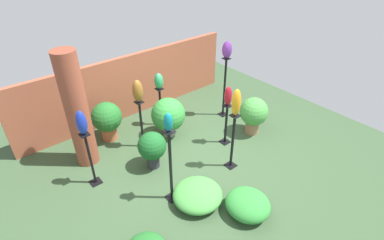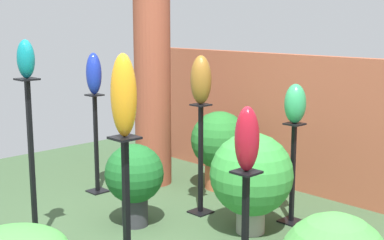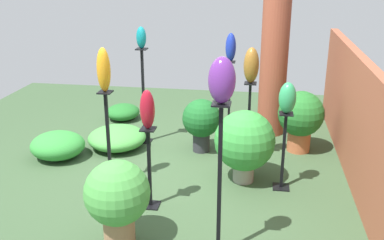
% 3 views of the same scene
% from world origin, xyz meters
% --- Properties ---
extents(brick_wall_back, '(5.60, 0.12, 1.54)m').
position_xyz_m(brick_wall_back, '(0.00, 2.37, 0.77)').
color(brick_wall_back, '#9E5138').
rests_on(brick_wall_back, ground).
extents(brick_pillar, '(0.42, 0.42, 2.33)m').
position_xyz_m(brick_pillar, '(-1.66, 1.35, 1.17)').
color(brick_pillar, brown).
rests_on(brick_pillar, ground).
extents(pedestal_teal, '(0.20, 0.20, 1.44)m').
position_xyz_m(pedestal_teal, '(-0.96, -0.56, 0.67)').
color(pedestal_teal, black).
rests_on(pedestal_teal, ground).
extents(pedestal_bronze, '(0.20, 0.20, 1.11)m').
position_xyz_m(pedestal_bronze, '(-0.55, 1.03, 0.50)').
color(pedestal_bronze, black).
rests_on(pedestal_bronze, ground).
extents(pedestal_amber, '(0.20, 0.20, 1.19)m').
position_xyz_m(pedestal_amber, '(0.44, -0.63, 0.54)').
color(pedestal_amber, black).
rests_on(pedestal_amber, ground).
extents(pedestal_jade, '(0.20, 0.20, 0.97)m').
position_xyz_m(pedestal_jade, '(0.24, 1.47, 0.44)').
color(pedestal_jade, black).
rests_on(pedestal_jade, ground).
extents(pedestal_cobalt, '(0.20, 0.20, 1.11)m').
position_xyz_m(pedestal_cobalt, '(-1.83, 0.66, 0.51)').
color(pedestal_cobalt, black).
rests_on(pedestal_cobalt, ground).
extents(art_vase_ruby, '(0.16, 0.16, 0.43)m').
position_xyz_m(art_vase_ruby, '(0.91, -0.01, 1.15)').
color(art_vase_ruby, maroon).
rests_on(art_vase_ruby, pedestal_ruby).
extents(art_vase_teal, '(0.14, 0.14, 0.31)m').
position_xyz_m(art_vase_teal, '(-0.96, -0.56, 1.60)').
color(art_vase_teal, '#0F727A').
rests_on(art_vase_teal, pedestal_teal).
extents(art_vase_bronze, '(0.21, 0.20, 0.47)m').
position_xyz_m(art_vase_bronze, '(-0.55, 1.03, 1.34)').
color(art_vase_bronze, brown).
rests_on(art_vase_bronze, pedestal_bronze).
extents(art_vase_amber, '(0.17, 0.16, 0.52)m').
position_xyz_m(art_vase_amber, '(0.44, -0.63, 1.45)').
color(art_vase_amber, orange).
rests_on(art_vase_amber, pedestal_amber).
extents(art_vase_jade, '(0.20, 0.20, 0.37)m').
position_xyz_m(art_vase_jade, '(0.24, 1.47, 1.15)').
color(art_vase_jade, '#2D9356').
rests_on(art_vase_jade, pedestal_jade).
extents(art_vase_cobalt, '(0.17, 0.17, 0.45)m').
position_xyz_m(art_vase_cobalt, '(-1.83, 0.66, 1.34)').
color(art_vase_cobalt, '#192D9E').
rests_on(art_vase_cobalt, pedestal_cobalt).
extents(potted_plant_back_center, '(0.75, 0.75, 0.92)m').
position_xyz_m(potted_plant_back_center, '(0.12, 1.00, 0.53)').
color(potted_plant_back_center, gray).
rests_on(potted_plant_back_center, ground).
extents(potted_plant_mid_left, '(0.55, 0.55, 0.78)m').
position_xyz_m(potted_plant_mid_left, '(-0.74, 0.35, 0.47)').
color(potted_plant_mid_left, '#2D2D33').
rests_on(potted_plant_mid_left, ground).
extents(potted_plant_front_left, '(0.66, 0.66, 0.90)m').
position_xyz_m(potted_plant_front_left, '(-0.97, 1.75, 0.52)').
color(potted_plant_front_left, '#B25B38').
rests_on(potted_plant_front_left, ground).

